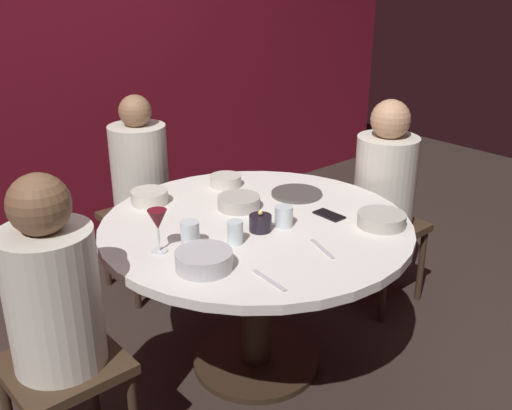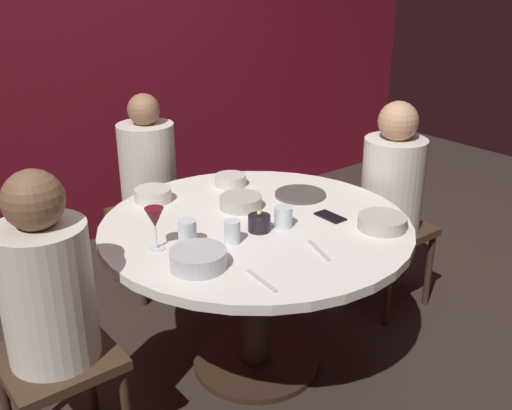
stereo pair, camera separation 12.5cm
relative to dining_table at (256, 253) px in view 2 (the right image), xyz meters
The scene contains 20 objects.
ground_plane 0.59m from the dining_table, ahead, with size 8.00×8.00×0.00m, color #2D231E.
back_wall 1.96m from the dining_table, 90.00° to the left, with size 6.00×0.10×2.60m, color maroon.
dining_table is the anchor object (origin of this frame).
seated_diner_left 0.93m from the dining_table, behind, with size 0.40×0.40×1.18m.
seated_diner_back 0.98m from the dining_table, 90.00° to the left, with size 0.40×0.40×1.15m.
seated_diner_right 0.92m from the dining_table, ahead, with size 0.40×0.40×1.15m.
candle_holder 0.21m from the dining_table, 119.53° to the right, with size 0.10×0.10×0.09m.
wine_glass 0.55m from the dining_table, behind, with size 0.08×0.08×0.18m.
dinner_plate 0.41m from the dining_table, 17.35° to the left, with size 0.25×0.25×0.01m, color #4C4742.
cell_phone 0.37m from the dining_table, 29.49° to the right, with size 0.07×0.14×0.01m, color black.
bowl_serving_large 0.50m from the dining_table, 155.65° to the right, with size 0.21×0.21×0.07m, color #B7B7BC.
bowl_salad_center 0.51m from the dining_table, 67.61° to the left, with size 0.16×0.16×0.06m, color beige.
bowl_small_white 0.57m from the dining_table, 115.09° to the left, with size 0.17×0.17×0.06m, color beige.
bowl_sauce_side 0.25m from the dining_table, 75.18° to the left, with size 0.20×0.20×0.06m, color #B2ADA3.
bowl_rice_portion 0.57m from the dining_table, 44.97° to the right, with size 0.21×0.21×0.06m, color #B2ADA3.
cup_near_candle 0.41m from the dining_table, behind, with size 0.08×0.08×0.11m, color silver.
cup_by_left_diner 0.30m from the dining_table, 153.07° to the right, with size 0.06×0.06×0.10m, color silver.
cup_by_right_diner 0.23m from the dining_table, 60.68° to the right, with size 0.08×0.08×0.09m, color silver.
fork_near_plate 0.54m from the dining_table, 125.92° to the right, with size 0.02×0.18×0.01m, color #B7B7BC.
knife_near_plate 0.40m from the dining_table, 86.69° to the right, with size 0.02×0.18×0.01m, color #B7B7BC.
Camera 2 is at (-1.45, -1.85, 1.79)m, focal length 41.53 mm.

